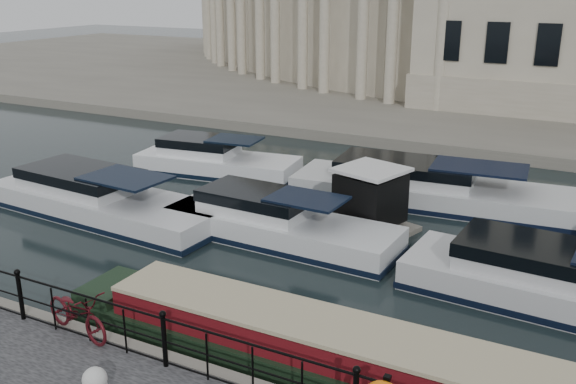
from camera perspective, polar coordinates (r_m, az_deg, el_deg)
name	(u,v)px	position (r m, az deg, el deg)	size (l,w,h in m)	color
ground_plane	(228,337)	(15.17, -5.31, -12.69)	(160.00, 160.00, 0.00)	black
far_bank	(513,87)	(50.90, 19.40, 8.83)	(120.00, 42.00, 0.55)	#6B665B
railing	(164,337)	(13.01, -10.96, -12.53)	(24.14, 0.14, 1.22)	black
bicycle	(77,312)	(14.57, -18.25, -10.13)	(0.71, 2.03, 1.07)	#460C12
narrowboat	(349,365)	(13.54, 5.43, -15.06)	(13.76, 1.84, 1.51)	black
harbour_hut	(370,202)	(20.93, 7.30, -0.90)	(3.18, 2.88, 2.16)	#6B665B
cabin_cruisers	(363,215)	(21.48, 6.70, -2.02)	(26.75, 10.14, 1.99)	silver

